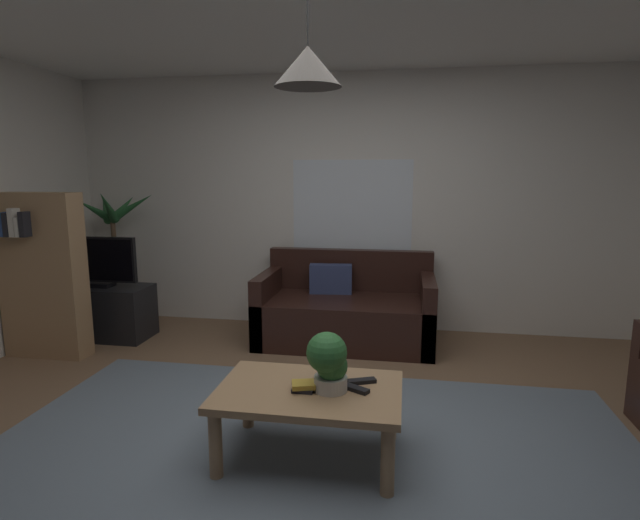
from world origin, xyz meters
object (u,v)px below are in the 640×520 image
pendant_lamp (308,66)px  tv (98,261)px  remote_on_table_1 (355,389)px  potted_palm_corner (116,267)px  potted_plant_on_table (329,361)px  book_on_table_0 (303,389)px  tv_stand (103,312)px  remote_on_table_0 (362,381)px  couch_under_window (346,313)px  book_on_table_1 (304,385)px  bookshelf_corner (42,274)px  coffee_table (309,399)px

pendant_lamp → tv: bearing=144.1°
remote_on_table_1 → potted_palm_corner: size_ratio=0.11×
remote_on_table_1 → pendant_lamp: size_ratio=0.29×
potted_plant_on_table → potted_palm_corner: bearing=139.4°
book_on_table_0 → tv_stand: (-2.31, 1.74, -0.16)m
remote_on_table_0 → book_on_table_0: bearing=-86.4°
remote_on_table_1 → tv_stand: bearing=-94.5°
couch_under_window → potted_plant_on_table: bearing=-85.9°
book_on_table_1 → remote_on_table_1: book_on_table_1 is taller
couch_under_window → tv: size_ratio=2.11×
potted_plant_on_table → tv: (-2.45, 1.71, 0.17)m
bookshelf_corner → tv_stand: bearing=70.7°
book_on_table_0 → coffee_table: bearing=51.6°
tv_stand → bookshelf_corner: bearing=-109.3°
tv_stand → tv: bearing=-90.0°
tv_stand → book_on_table_1: bearing=-37.0°
tv → pendant_lamp: pendant_lamp is taller
pendant_lamp → book_on_table_1: bearing=-125.3°
book_on_table_1 → remote_on_table_1: 0.28m
remote_on_table_0 → bookshelf_corner: size_ratio=0.11×
tv_stand → bookshelf_corner: 0.73m
book_on_table_0 → tv: (-2.31, 1.72, 0.33)m
couch_under_window → remote_on_table_0: size_ratio=9.96×
remote_on_table_0 → potted_palm_corner: (-2.74, 2.07, 0.18)m
couch_under_window → tv_stand: 2.32m
tv → bookshelf_corner: size_ratio=0.54×
book_on_table_0 → remote_on_table_0: (0.30, 0.15, 0.00)m
coffee_table → remote_on_table_1: (0.25, 0.01, 0.07)m
tv → potted_palm_corner: 0.54m
book_on_table_0 → bookshelf_corner: bookshelf_corner is taller
coffee_table → pendant_lamp: (-0.00, -0.00, 1.73)m
book_on_table_0 → pendant_lamp: (0.03, 0.03, 1.65)m
bookshelf_corner → remote_on_table_0: bearing=-20.8°
remote_on_table_1 → potted_plant_on_table: size_ratio=0.49×
coffee_table → tv_stand: bearing=143.8°
remote_on_table_1 → bookshelf_corner: size_ratio=0.11×
coffee_table → potted_plant_on_table: potted_plant_on_table is taller
book_on_table_0 → tv: 2.90m
couch_under_window → tv: 2.37m
coffee_table → bookshelf_corner: size_ratio=0.71×
book_on_table_0 → book_on_table_1: (0.00, -0.00, 0.02)m
book_on_table_1 → tv: 2.90m
potted_palm_corner → bookshelf_corner: (-0.05, -1.01, 0.13)m
book_on_table_1 → bookshelf_corner: size_ratio=0.09×
potted_palm_corner → pendant_lamp: (2.47, -2.19, 1.48)m
tv → remote_on_table_1: bearing=-33.0°
book_on_table_0 → remote_on_table_0: size_ratio=0.71×
book_on_table_0 → pendant_lamp: bearing=51.6°
potted_palm_corner → remote_on_table_0: bearing=-37.1°
coffee_table → couch_under_window: bearing=90.9°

